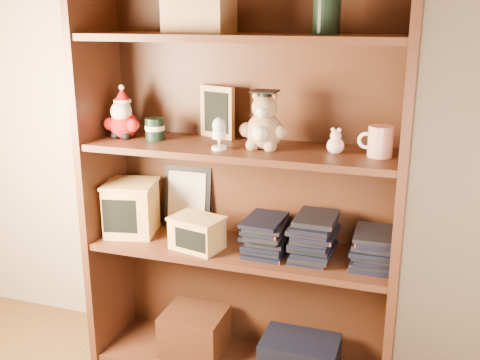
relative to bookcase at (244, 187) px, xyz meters
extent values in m
cube|color=tan|center=(-0.10, 0.14, 0.47)|extent=(3.00, 0.04, 2.50)
cube|color=#4B2515|center=(-0.58, -0.05, 0.02)|extent=(0.03, 0.35, 1.60)
cube|color=#4B2515|center=(0.59, -0.05, 0.02)|extent=(0.03, 0.35, 1.60)
cube|color=#452312|center=(0.00, 0.11, 0.02)|extent=(1.20, 0.02, 1.60)
cube|color=#4B2515|center=(0.00, -0.05, 0.56)|extent=(1.14, 0.33, 0.02)
cube|color=#452312|center=(-0.20, -0.05, -0.64)|extent=(0.25, 0.22, 0.18)
cube|color=black|center=(0.25, -0.05, -0.66)|extent=(0.30, 0.20, 0.14)
cube|color=#9E7547|center=(-0.15, -0.05, 0.63)|extent=(0.22, 0.18, 0.12)
cylinder|color=black|center=(0.30, -0.05, 0.63)|extent=(0.09, 0.09, 0.11)
cube|color=#4B2515|center=(0.00, -0.05, -0.24)|extent=(1.14, 0.33, 0.02)
cube|color=#4B2515|center=(0.00, -0.05, 0.16)|extent=(1.14, 0.33, 0.02)
sphere|color=#A50F0F|center=(-0.48, -0.05, 0.22)|extent=(0.11, 0.11, 0.11)
sphere|color=#A50F0F|center=(-0.53, -0.07, 0.23)|extent=(0.05, 0.05, 0.05)
sphere|color=#A50F0F|center=(-0.43, -0.07, 0.23)|extent=(0.05, 0.05, 0.05)
sphere|color=black|center=(-0.50, -0.08, 0.18)|extent=(0.04, 0.04, 0.04)
sphere|color=black|center=(-0.45, -0.08, 0.18)|extent=(0.04, 0.04, 0.04)
sphere|color=white|center=(-0.48, -0.06, 0.28)|extent=(0.08, 0.08, 0.08)
sphere|color=#D8B293|center=(-0.48, -0.05, 0.29)|extent=(0.06, 0.06, 0.06)
cone|color=#A50F0F|center=(-0.48, -0.05, 0.34)|extent=(0.06, 0.06, 0.05)
sphere|color=white|center=(-0.48, -0.05, 0.37)|extent=(0.02, 0.02, 0.02)
cylinder|color=white|center=(-0.48, -0.05, 0.31)|extent=(0.07, 0.07, 0.01)
cylinder|color=black|center=(-0.34, -0.05, 0.21)|extent=(0.07, 0.07, 0.08)
cylinder|color=beige|center=(-0.34, -0.05, 0.22)|extent=(0.08, 0.08, 0.02)
cube|color=#9E7547|center=(-0.13, 0.06, 0.27)|extent=(0.15, 0.07, 0.20)
cube|color=black|center=(-0.13, 0.05, 0.27)|extent=(0.11, 0.04, 0.16)
cube|color=#9E7547|center=(-0.13, 0.10, 0.19)|extent=(0.09, 0.09, 0.01)
cylinder|color=white|center=(-0.05, -0.13, 0.18)|extent=(0.05, 0.05, 0.01)
cone|color=white|center=(-0.05, -0.13, 0.20)|extent=(0.02, 0.02, 0.04)
cylinder|color=white|center=(-0.05, -0.13, 0.23)|extent=(0.05, 0.05, 0.03)
ellipsoid|color=silver|center=(-0.05, -0.13, 0.26)|extent=(0.05, 0.05, 0.06)
sphere|color=#A27C55|center=(0.09, -0.05, 0.23)|extent=(0.13, 0.13, 0.13)
sphere|color=white|center=(0.09, -0.11, 0.24)|extent=(0.06, 0.06, 0.06)
sphere|color=#A27C55|center=(0.03, -0.07, 0.24)|extent=(0.05, 0.05, 0.05)
sphere|color=#A27C55|center=(0.16, -0.07, 0.24)|extent=(0.05, 0.05, 0.05)
sphere|color=#A27C55|center=(0.06, -0.09, 0.19)|extent=(0.05, 0.05, 0.05)
sphere|color=#A27C55|center=(0.13, -0.09, 0.19)|extent=(0.05, 0.05, 0.05)
sphere|color=#A27C55|center=(0.09, -0.05, 0.32)|extent=(0.09, 0.09, 0.09)
sphere|color=white|center=(0.09, -0.09, 0.31)|extent=(0.04, 0.04, 0.04)
sphere|color=#A27C55|center=(0.06, -0.04, 0.36)|extent=(0.03, 0.03, 0.03)
sphere|color=#A27C55|center=(0.13, -0.04, 0.36)|extent=(0.03, 0.03, 0.03)
cylinder|color=black|center=(0.09, -0.05, 0.37)|extent=(0.04, 0.04, 0.02)
cube|color=black|center=(0.09, -0.05, 0.38)|extent=(0.09, 0.09, 0.01)
cylinder|color=#A50F0F|center=(0.14, -0.07, 0.37)|extent=(0.00, 0.04, 0.03)
sphere|color=beige|center=(0.35, -0.05, 0.20)|extent=(0.06, 0.06, 0.06)
sphere|color=beige|center=(0.35, -0.05, 0.23)|extent=(0.04, 0.04, 0.04)
sphere|color=beige|center=(0.34, -0.05, 0.25)|extent=(0.01, 0.01, 0.01)
sphere|color=beige|center=(0.36, -0.05, 0.25)|extent=(0.01, 0.01, 0.01)
cylinder|color=silver|center=(0.50, -0.05, 0.22)|extent=(0.08, 0.08, 0.11)
torus|color=white|center=(0.46, -0.05, 0.22)|extent=(0.06, 0.01, 0.06)
cube|color=black|center=(-0.28, 0.09, -0.10)|extent=(0.21, 0.05, 0.26)
cube|color=beige|center=(-0.28, 0.08, -0.10)|extent=(0.17, 0.03, 0.22)
cube|color=tan|center=(-0.46, -0.05, -0.12)|extent=(0.22, 0.22, 0.21)
cube|color=black|center=(-0.46, -0.15, -0.12)|extent=(0.13, 0.03, 0.14)
cube|color=tan|center=(-0.46, -0.05, -0.02)|extent=(0.24, 0.24, 0.01)
cube|color=tan|center=(-0.15, -0.12, -0.17)|extent=(0.21, 0.17, 0.12)
cube|color=black|center=(-0.15, -0.18, -0.17)|extent=(0.14, 0.03, 0.08)
cube|color=tan|center=(-0.15, -0.12, -0.11)|extent=(0.22, 0.18, 0.01)
cube|color=black|center=(0.11, -0.05, -0.22)|extent=(0.14, 0.20, 0.02)
cube|color=black|center=(0.11, -0.05, -0.20)|extent=(0.14, 0.20, 0.02)
cube|color=black|center=(0.11, -0.05, -0.19)|extent=(0.14, 0.20, 0.02)
cube|color=black|center=(0.11, -0.05, -0.17)|extent=(0.14, 0.20, 0.02)
cube|color=black|center=(0.11, -0.05, -0.16)|extent=(0.14, 0.20, 0.02)
cube|color=black|center=(0.11, -0.05, -0.14)|extent=(0.14, 0.20, 0.02)
cube|color=black|center=(0.11, -0.05, -0.12)|extent=(0.14, 0.20, 0.02)
cube|color=black|center=(0.11, -0.05, -0.11)|extent=(0.14, 0.20, 0.02)
cube|color=black|center=(0.11, -0.05, -0.09)|extent=(0.14, 0.20, 0.02)
cube|color=black|center=(0.29, -0.05, -0.22)|extent=(0.14, 0.20, 0.02)
cube|color=black|center=(0.29, -0.05, -0.20)|extent=(0.14, 0.20, 0.02)
cube|color=black|center=(0.29, -0.05, -0.19)|extent=(0.14, 0.20, 0.02)
cube|color=black|center=(0.29, -0.05, -0.17)|extent=(0.14, 0.20, 0.02)
cube|color=black|center=(0.29, -0.05, -0.16)|extent=(0.14, 0.20, 0.02)
cube|color=black|center=(0.29, -0.05, -0.14)|extent=(0.14, 0.20, 0.02)
cube|color=black|center=(0.29, -0.05, -0.12)|extent=(0.14, 0.20, 0.02)
cube|color=black|center=(0.29, -0.05, -0.11)|extent=(0.14, 0.20, 0.02)
cube|color=black|center=(0.29, -0.05, -0.09)|extent=(0.14, 0.20, 0.02)
cube|color=black|center=(0.29, -0.05, -0.08)|extent=(0.14, 0.20, 0.02)
cube|color=black|center=(0.50, -0.05, -0.22)|extent=(0.14, 0.20, 0.02)
cube|color=black|center=(0.50, -0.05, -0.20)|extent=(0.14, 0.20, 0.02)
cube|color=black|center=(0.50, -0.05, -0.19)|extent=(0.14, 0.20, 0.02)
cube|color=black|center=(0.50, -0.05, -0.17)|extent=(0.14, 0.20, 0.02)
cube|color=black|center=(0.50, -0.05, -0.16)|extent=(0.14, 0.20, 0.02)
cube|color=black|center=(0.50, -0.05, -0.14)|extent=(0.14, 0.20, 0.02)
cube|color=black|center=(0.50, -0.05, -0.12)|extent=(0.14, 0.20, 0.02)
cube|color=black|center=(0.50, -0.05, -0.11)|extent=(0.14, 0.20, 0.02)
camera|label=1|loc=(0.64, -1.96, 0.64)|focal=42.00mm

